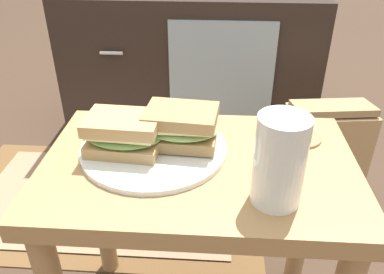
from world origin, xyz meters
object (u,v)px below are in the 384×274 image
tv_cabinet (192,63)px  sandwich_back (181,126)px  paper_bag (322,158)px  plate (154,148)px  coaster (300,137)px  sandwich_front (124,134)px  beer_glass (279,162)px

tv_cabinet → sandwich_back: (0.04, -0.90, 0.22)m
sandwich_back → paper_bag: bearing=45.9°
plate → coaster: bearing=12.6°
sandwich_back → paper_bag: 0.66m
sandwich_front → coaster: 0.34m
paper_bag → tv_cabinet: bearing=131.5°
coaster → sandwich_front: bearing=-166.9°
coaster → paper_bag: (0.17, 0.36, -0.28)m
beer_glass → coaster: size_ratio=1.78×
tv_cabinet → beer_glass: size_ratio=6.68×
coaster → sandwich_back: bearing=-168.0°
plate → beer_glass: bearing=-31.2°
sandwich_front → paper_bag: size_ratio=0.40×
paper_bag → sandwich_back: bearing=-134.1°
beer_glass → sandwich_front: bearing=156.6°
sandwich_back → paper_bag: size_ratio=0.39×
coaster → paper_bag: size_ratio=0.22×
plate → paper_bag: (0.45, 0.42, -0.29)m
tv_cabinet → sandwich_back: bearing=-87.4°
tv_cabinet → sandwich_front: bearing=-93.6°
sandwich_front → coaster: bearing=13.1°
tv_cabinet → plate: 0.93m
coaster → plate: bearing=-167.4°
tv_cabinet → beer_glass: 1.09m
coaster → paper_bag: coaster is taller
plate → beer_glass: beer_glass is taller
beer_glass → tv_cabinet: bearing=100.8°
coaster → paper_bag: bearing=65.0°
beer_glass → paper_bag: beer_glass is taller
tv_cabinet → paper_bag: bearing=-48.5°
tv_cabinet → sandwich_back: 0.93m
sandwich_front → beer_glass: 0.28m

